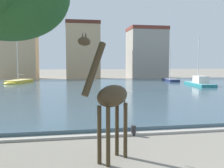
{
  "coord_description": "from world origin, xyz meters",
  "views": [
    {
      "loc": [
        -4.09,
        -3.67,
        3.55
      ],
      "look_at": [
        -1.26,
        12.37,
        2.2
      ],
      "focal_mm": 39.83,
      "sensor_mm": 36.0,
      "label": 1
    }
  ],
  "objects_px": {
    "sailboat_navy": "(169,80)",
    "giraffe_statue": "(111,99)",
    "sailboat_yellow": "(18,82)",
    "sailboat_teal": "(198,83)",
    "mooring_bollard": "(134,131)"
  },
  "relations": [
    {
      "from": "sailboat_teal",
      "to": "mooring_bollard",
      "type": "bearing_deg",
      "value": -125.24
    },
    {
      "from": "sailboat_yellow",
      "to": "sailboat_teal",
      "type": "xyz_separation_m",
      "value": [
        27.53,
        -8.6,
        0.12
      ]
    },
    {
      "from": "sailboat_yellow",
      "to": "sailboat_navy",
      "type": "height_order",
      "value": "sailboat_yellow"
    },
    {
      "from": "sailboat_navy",
      "to": "sailboat_yellow",
      "type": "bearing_deg",
      "value": -178.24
    },
    {
      "from": "mooring_bollard",
      "to": "giraffe_statue",
      "type": "bearing_deg",
      "value": -118.84
    },
    {
      "from": "giraffe_statue",
      "to": "sailboat_teal",
      "type": "xyz_separation_m",
      "value": [
        17.78,
        25.83,
        -1.74
      ]
    },
    {
      "from": "giraffe_statue",
      "to": "sailboat_yellow",
      "type": "distance_m",
      "value": 35.84
    },
    {
      "from": "sailboat_teal",
      "to": "giraffe_statue",
      "type": "bearing_deg",
      "value": -124.53
    },
    {
      "from": "sailboat_teal",
      "to": "mooring_bollard",
      "type": "height_order",
      "value": "sailboat_teal"
    },
    {
      "from": "sailboat_teal",
      "to": "sailboat_navy",
      "type": "bearing_deg",
      "value": 93.23
    },
    {
      "from": "sailboat_navy",
      "to": "mooring_bollard",
      "type": "distance_m",
      "value": 35.81
    },
    {
      "from": "sailboat_yellow",
      "to": "mooring_bollard",
      "type": "xyz_separation_m",
      "value": [
        11.42,
        -31.41,
        -0.19
      ]
    },
    {
      "from": "sailboat_navy",
      "to": "giraffe_statue",
      "type": "bearing_deg",
      "value": -116.06
    },
    {
      "from": "giraffe_statue",
      "to": "sailboat_navy",
      "type": "bearing_deg",
      "value": 63.94
    },
    {
      "from": "sailboat_yellow",
      "to": "sailboat_navy",
      "type": "xyz_separation_m",
      "value": [
        27.0,
        0.83,
        -0.04
      ]
    }
  ]
}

